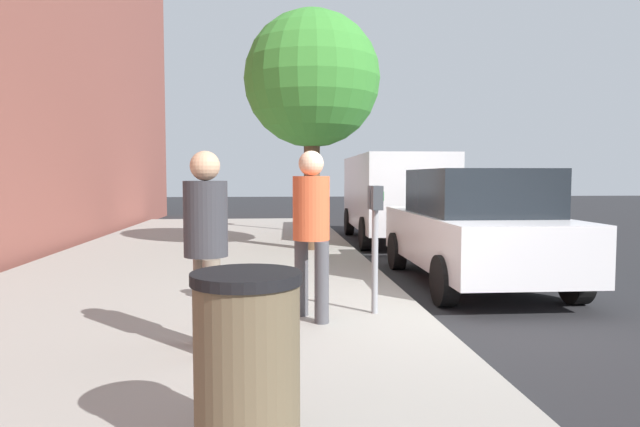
{
  "coord_description": "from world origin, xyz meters",
  "views": [
    {
      "loc": [
        -6.16,
        1.73,
        1.66
      ],
      "look_at": [
        0.29,
        1.18,
        1.23
      ],
      "focal_mm": 31.35,
      "sensor_mm": 36.0,
      "label": 1
    }
  ],
  "objects_px": {
    "parked_van_far": "(393,192)",
    "parking_meter": "(375,222)",
    "parked_sedan_near": "(474,227)",
    "pedestrian_bystander": "(206,234)",
    "trash_bin": "(247,366)",
    "traffic_signal": "(310,143)",
    "street_tree": "(312,80)",
    "pedestrian_at_meter": "(311,220)"
  },
  "relations": [
    {
      "from": "parking_meter",
      "to": "pedestrian_bystander",
      "type": "relative_size",
      "value": 0.82
    },
    {
      "from": "parking_meter",
      "to": "parked_van_far",
      "type": "height_order",
      "value": "parked_van_far"
    },
    {
      "from": "parking_meter",
      "to": "pedestrian_bystander",
      "type": "height_order",
      "value": "pedestrian_bystander"
    },
    {
      "from": "traffic_signal",
      "to": "trash_bin",
      "type": "height_order",
      "value": "traffic_signal"
    },
    {
      "from": "pedestrian_at_meter",
      "to": "parked_van_far",
      "type": "bearing_deg",
      "value": 42.23
    },
    {
      "from": "pedestrian_bystander",
      "to": "street_tree",
      "type": "xyz_separation_m",
      "value": [
        6.66,
        -1.39,
        2.46
      ]
    },
    {
      "from": "traffic_signal",
      "to": "trash_bin",
      "type": "bearing_deg",
      "value": 174.62
    },
    {
      "from": "parked_sedan_near",
      "to": "parking_meter",
      "type": "bearing_deg",
      "value": 138.97
    },
    {
      "from": "parked_van_far",
      "to": "parking_meter",
      "type": "bearing_deg",
      "value": 166.24
    },
    {
      "from": "trash_bin",
      "to": "parked_sedan_near",
      "type": "bearing_deg",
      "value": -31.0
    },
    {
      "from": "pedestrian_bystander",
      "to": "traffic_signal",
      "type": "distance_m",
      "value": 10.67
    },
    {
      "from": "parking_meter",
      "to": "pedestrian_at_meter",
      "type": "relative_size",
      "value": 0.79
    },
    {
      "from": "parking_meter",
      "to": "parked_sedan_near",
      "type": "bearing_deg",
      "value": -41.03
    },
    {
      "from": "parking_meter",
      "to": "parked_sedan_near",
      "type": "relative_size",
      "value": 0.32
    },
    {
      "from": "street_tree",
      "to": "parking_meter",
      "type": "bearing_deg",
      "value": -176.85
    },
    {
      "from": "pedestrian_bystander",
      "to": "parked_sedan_near",
      "type": "xyz_separation_m",
      "value": [
        3.42,
        -3.65,
        -0.27
      ]
    },
    {
      "from": "parking_meter",
      "to": "street_tree",
      "type": "relative_size",
      "value": 0.29
    },
    {
      "from": "parked_van_far",
      "to": "trash_bin",
      "type": "relative_size",
      "value": 5.2
    },
    {
      "from": "traffic_signal",
      "to": "parking_meter",
      "type": "bearing_deg",
      "value": -179.42
    },
    {
      "from": "parked_sedan_near",
      "to": "parked_van_far",
      "type": "height_order",
      "value": "parked_van_far"
    },
    {
      "from": "parked_van_far",
      "to": "street_tree",
      "type": "height_order",
      "value": "street_tree"
    },
    {
      "from": "pedestrian_at_meter",
      "to": "parked_sedan_near",
      "type": "distance_m",
      "value": 3.63
    },
    {
      "from": "parked_van_far",
      "to": "traffic_signal",
      "type": "height_order",
      "value": "traffic_signal"
    },
    {
      "from": "trash_bin",
      "to": "parked_van_far",
      "type": "bearing_deg",
      "value": -16.18
    },
    {
      "from": "parking_meter",
      "to": "pedestrian_at_meter",
      "type": "height_order",
      "value": "pedestrian_at_meter"
    },
    {
      "from": "parked_sedan_near",
      "to": "street_tree",
      "type": "bearing_deg",
      "value": 34.89
    },
    {
      "from": "pedestrian_at_meter",
      "to": "parked_sedan_near",
      "type": "xyz_separation_m",
      "value": [
        2.44,
        -2.67,
        -0.31
      ]
    },
    {
      "from": "parked_van_far",
      "to": "street_tree",
      "type": "xyz_separation_m",
      "value": [
        -2.5,
        2.26,
        2.36
      ]
    },
    {
      "from": "parking_meter",
      "to": "street_tree",
      "type": "xyz_separation_m",
      "value": [
        5.48,
        0.3,
        2.45
      ]
    },
    {
      "from": "parking_meter",
      "to": "parked_van_far",
      "type": "relative_size",
      "value": 0.27
    },
    {
      "from": "pedestrian_bystander",
      "to": "pedestrian_at_meter",
      "type": "bearing_deg",
      "value": 25.42
    },
    {
      "from": "street_tree",
      "to": "trash_bin",
      "type": "xyz_separation_m",
      "value": [
        -8.59,
        0.96,
        -2.96
      ]
    },
    {
      "from": "pedestrian_at_meter",
      "to": "traffic_signal",
      "type": "xyz_separation_m",
      "value": [
        9.48,
        -0.62,
        1.37
      ]
    },
    {
      "from": "parking_meter",
      "to": "parked_sedan_near",
      "type": "xyz_separation_m",
      "value": [
        2.25,
        -1.95,
        -0.27
      ]
    },
    {
      "from": "pedestrian_bystander",
      "to": "parked_sedan_near",
      "type": "relative_size",
      "value": 0.39
    },
    {
      "from": "street_tree",
      "to": "trash_bin",
      "type": "relative_size",
      "value": 4.83
    },
    {
      "from": "parking_meter",
      "to": "parked_van_far",
      "type": "bearing_deg",
      "value": -13.76
    },
    {
      "from": "parked_van_far",
      "to": "parked_sedan_near",
      "type": "bearing_deg",
      "value": 179.99
    },
    {
      "from": "pedestrian_bystander",
      "to": "trash_bin",
      "type": "xyz_separation_m",
      "value": [
        -1.93,
        -0.43,
        -0.51
      ]
    },
    {
      "from": "parking_meter",
      "to": "parked_sedan_near",
      "type": "height_order",
      "value": "parked_sedan_near"
    },
    {
      "from": "parked_van_far",
      "to": "traffic_signal",
      "type": "bearing_deg",
      "value": 57.57
    },
    {
      "from": "pedestrian_at_meter",
      "to": "parked_sedan_near",
      "type": "bearing_deg",
      "value": 12.78
    }
  ]
}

